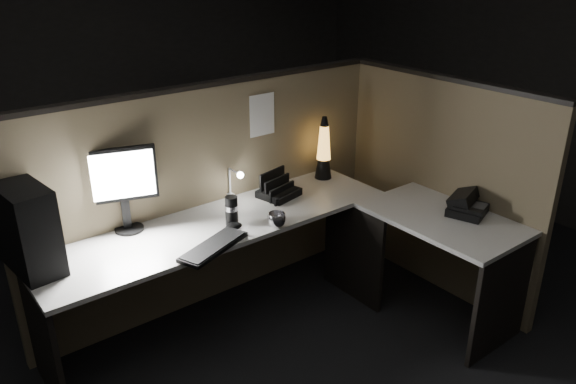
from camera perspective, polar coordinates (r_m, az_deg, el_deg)
floor at (r=3.57m, az=1.21°, el=-16.42°), size 6.00×6.00×0.00m
room_shell at (r=2.82m, az=1.49°, el=9.77°), size 6.00×6.00×6.00m
partition_back at (r=3.83m, az=-7.52°, el=-0.44°), size 2.66×0.06×1.50m
partition_right at (r=4.09m, az=15.00°, el=0.51°), size 0.06×1.66×1.50m
desk at (r=3.49m, az=0.95°, el=-5.79°), size 2.60×1.60×0.73m
pc_tower at (r=3.21m, az=-25.10°, el=-3.25°), size 0.25×0.47×0.47m
monitor at (r=3.41m, az=-16.45°, el=1.05°), size 0.39×0.18×0.52m
keyboard at (r=3.21m, az=-7.57°, el=-5.54°), size 0.48×0.31×0.02m
mouse at (r=3.41m, az=-5.53°, el=-3.46°), size 0.11×0.09×0.04m
clip_lamp at (r=3.74m, az=-5.39°, el=0.98°), size 0.04×0.18×0.23m
organizer at (r=3.84m, az=-1.03°, el=0.20°), size 0.29×0.27×0.19m
lava_lamp at (r=4.11m, az=3.65°, el=3.99°), size 0.13×0.13×0.47m
travel_mug at (r=3.44m, az=-5.76°, el=-1.89°), size 0.08×0.08×0.18m
steel_mug at (r=3.41m, az=-1.15°, el=-2.85°), size 0.13×0.13×0.09m
figurine at (r=3.98m, az=-1.01°, el=1.04°), size 0.05×0.05×0.05m
pinned_paper at (r=3.83m, az=-2.65°, el=7.82°), size 0.20×0.00×0.29m
desk_phone at (r=3.76m, az=17.61°, el=-1.28°), size 0.30×0.30×0.15m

